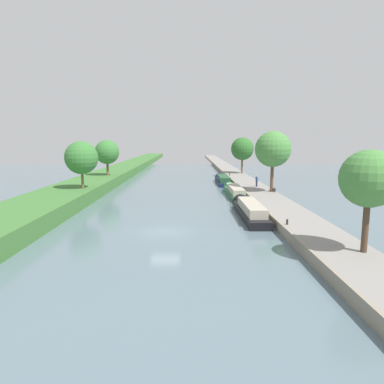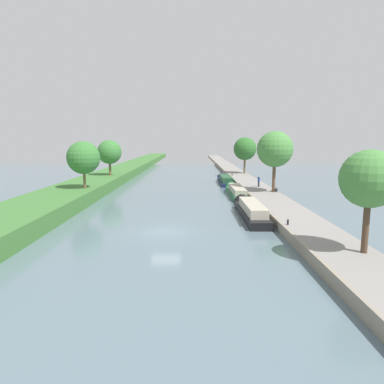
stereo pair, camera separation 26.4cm
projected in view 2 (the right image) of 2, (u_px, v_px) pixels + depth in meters
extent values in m
plane|color=slate|center=(164.00, 232.00, 29.03)|extent=(160.00, 160.00, 0.00)
cube|color=#3D7033|center=(6.00, 222.00, 28.84)|extent=(7.03, 260.00, 1.63)
cube|color=gray|center=(304.00, 227.00, 29.03)|extent=(4.15, 260.00, 0.82)
cube|color=gray|center=(278.00, 227.00, 29.01)|extent=(0.25, 260.00, 0.87)
cube|color=black|center=(250.00, 214.00, 34.35)|extent=(2.02, 10.83, 0.74)
cube|color=#B2A893|center=(251.00, 207.00, 33.69)|extent=(1.65, 7.58, 0.85)
cone|color=black|center=(241.00, 203.00, 40.30)|extent=(1.92, 1.21, 1.92)
cube|color=#1E6033|center=(235.00, 194.00, 47.45)|extent=(1.90, 11.05, 0.63)
cube|color=#B2A893|center=(236.00, 189.00, 46.79)|extent=(1.56, 7.73, 0.79)
cone|color=#1E6033|center=(230.00, 188.00, 53.47)|extent=(1.81, 1.14, 1.81)
cube|color=#141E42|center=(224.00, 182.00, 61.15)|extent=(2.09, 10.96, 0.55)
cube|color=#234C2D|center=(224.00, 178.00, 60.50)|extent=(1.71, 7.67, 0.89)
cone|color=#141E42|center=(221.00, 178.00, 67.19)|extent=(1.98, 1.25, 1.98)
cylinder|color=#4C3828|center=(364.00, 224.00, 20.90)|extent=(0.39, 0.39, 3.65)
sphere|color=#47843D|center=(367.00, 179.00, 20.47)|extent=(3.53, 3.53, 3.53)
cylinder|color=brown|center=(272.00, 176.00, 45.62)|extent=(0.43, 0.43, 4.42)
sphere|color=#47843D|center=(273.00, 149.00, 45.09)|extent=(4.77, 4.77, 4.77)
cylinder|color=brown|center=(243.00, 164.00, 71.28)|extent=(0.40, 0.40, 3.83)
sphere|color=#2D6628|center=(243.00, 149.00, 70.80)|extent=(4.75, 4.75, 4.75)
cylinder|color=brown|center=(108.00, 167.00, 59.36)|extent=(0.41, 0.41, 2.91)
sphere|color=#387533|center=(108.00, 152.00, 58.96)|extent=(4.15, 4.15, 4.15)
cylinder|color=brown|center=(83.00, 178.00, 43.21)|extent=(0.32, 0.32, 2.77)
sphere|color=#387533|center=(82.00, 158.00, 42.82)|extent=(4.15, 4.15, 4.15)
cylinder|color=#282D42|center=(257.00, 184.00, 50.86)|extent=(0.26, 0.26, 0.82)
cylinder|color=#28428E|center=(257.00, 179.00, 50.75)|extent=(0.34, 0.34, 0.62)
sphere|color=tan|center=(257.00, 176.00, 50.69)|extent=(0.22, 0.22, 0.22)
cylinder|color=black|center=(286.00, 222.00, 28.04)|extent=(0.16, 0.16, 0.45)
cylinder|color=black|center=(230.00, 174.00, 67.04)|extent=(0.16, 0.16, 0.45)
cube|color=#333338|center=(274.00, 190.00, 45.74)|extent=(0.40, 0.08, 0.41)
cube|color=#333338|center=(272.00, 189.00, 46.93)|extent=(0.40, 0.08, 0.41)
cube|color=#38383D|center=(273.00, 188.00, 46.30)|extent=(0.44, 1.50, 0.06)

